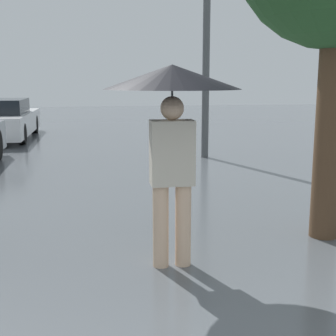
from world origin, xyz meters
The scene contains 3 objects.
pedestrian centered at (0.22, 3.07, 1.55)m, with size 1.22×1.22×1.86m.
parked_car_farthest centered at (-3.21, 13.30, 0.55)m, with size 1.80×4.47×1.17m.
street_lamp centered at (1.97, 9.10, 2.29)m, with size 0.27×0.27×4.14m.
Camera 1 is at (-0.47, -1.05, 1.73)m, focal length 50.00 mm.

